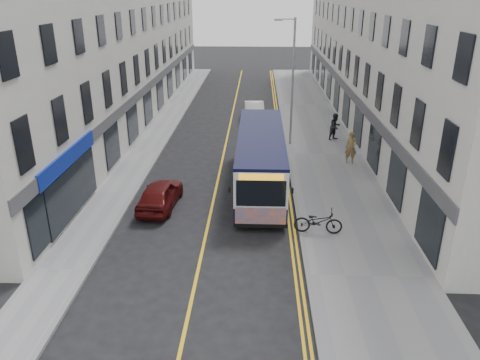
# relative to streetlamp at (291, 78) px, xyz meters

# --- Properties ---
(ground) EXTENTS (140.00, 140.00, 0.00)m
(ground) POSITION_rel_streetlamp_xyz_m (-4.17, -14.00, -4.38)
(ground) COLOR black
(ground) RESTS_ON ground
(pavement_east) EXTENTS (4.50, 64.00, 0.12)m
(pavement_east) POSITION_rel_streetlamp_xyz_m (2.08, -2.00, -4.32)
(pavement_east) COLOR gray
(pavement_east) RESTS_ON ground
(pavement_west) EXTENTS (2.00, 64.00, 0.12)m
(pavement_west) POSITION_rel_streetlamp_xyz_m (-9.17, -2.00, -4.32)
(pavement_west) COLOR gray
(pavement_west) RESTS_ON ground
(kerb_east) EXTENTS (0.18, 64.00, 0.13)m
(kerb_east) POSITION_rel_streetlamp_xyz_m (-0.17, -2.00, -4.32)
(kerb_east) COLOR slate
(kerb_east) RESTS_ON ground
(kerb_west) EXTENTS (0.18, 64.00, 0.13)m
(kerb_west) POSITION_rel_streetlamp_xyz_m (-8.17, -2.00, -4.32)
(kerb_west) COLOR slate
(kerb_west) RESTS_ON ground
(road_centre_line) EXTENTS (0.12, 64.00, 0.01)m
(road_centre_line) POSITION_rel_streetlamp_xyz_m (-4.17, -2.00, -4.38)
(road_centre_line) COLOR yellow
(road_centre_line) RESTS_ON ground
(road_dbl_yellow_inner) EXTENTS (0.10, 64.00, 0.01)m
(road_dbl_yellow_inner) POSITION_rel_streetlamp_xyz_m (-0.62, -2.00, -4.38)
(road_dbl_yellow_inner) COLOR yellow
(road_dbl_yellow_inner) RESTS_ON ground
(road_dbl_yellow_outer) EXTENTS (0.10, 64.00, 0.01)m
(road_dbl_yellow_outer) POSITION_rel_streetlamp_xyz_m (-0.42, -2.00, -4.38)
(road_dbl_yellow_outer) COLOR yellow
(road_dbl_yellow_outer) RESTS_ON ground
(terrace_east) EXTENTS (6.00, 46.00, 13.00)m
(terrace_east) POSITION_rel_streetlamp_xyz_m (7.33, 7.00, 2.12)
(terrace_east) COLOR silver
(terrace_east) RESTS_ON ground
(terrace_west) EXTENTS (6.00, 46.00, 13.00)m
(terrace_west) POSITION_rel_streetlamp_xyz_m (-13.17, 7.00, 2.12)
(terrace_west) COLOR beige
(terrace_west) RESTS_ON ground
(streetlamp) EXTENTS (1.32, 0.18, 8.00)m
(streetlamp) POSITION_rel_streetlamp_xyz_m (0.00, 0.00, 0.00)
(streetlamp) COLOR #9A9DA2
(streetlamp) RESTS_ON ground
(city_bus) EXTENTS (2.34, 10.00, 2.90)m
(city_bus) POSITION_rel_streetlamp_xyz_m (-1.88, -7.07, -2.79)
(city_bus) COLOR black
(city_bus) RESTS_ON ground
(bicycle) EXTENTS (2.05, 0.86, 1.05)m
(bicycle) POSITION_rel_streetlamp_xyz_m (0.51, -12.11, -3.74)
(bicycle) COLOR black
(bicycle) RESTS_ON pavement_east
(pedestrian_near) EXTENTS (0.70, 0.48, 1.87)m
(pedestrian_near) POSITION_rel_streetlamp_xyz_m (3.36, -3.53, -3.33)
(pedestrian_near) COLOR olive
(pedestrian_near) RESTS_ON pavement_east
(pedestrian_far) EXTENTS (1.10, 1.07, 1.79)m
(pedestrian_far) POSITION_rel_streetlamp_xyz_m (3.13, 1.02, -3.37)
(pedestrian_far) COLOR black
(pedestrian_far) RESTS_ON pavement_east
(car_white) EXTENTS (1.71, 4.26, 1.38)m
(car_white) POSITION_rel_streetlamp_xyz_m (-2.35, 6.23, -3.69)
(car_white) COLOR silver
(car_white) RESTS_ON ground
(car_maroon) EXTENTS (1.83, 3.91, 1.29)m
(car_maroon) POSITION_rel_streetlamp_xyz_m (-6.59, -9.64, -3.74)
(car_maroon) COLOR #4C0C0C
(car_maroon) RESTS_ON ground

